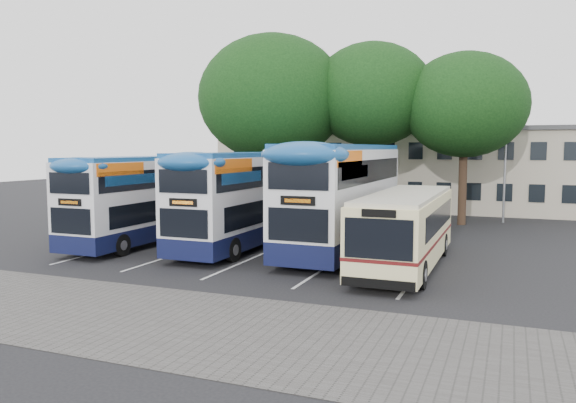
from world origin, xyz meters
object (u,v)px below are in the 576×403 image
Objects in this scene: tree_right at (465,105)px; bus_dd_right at (343,193)px; tree_mid at (372,95)px; bus_dd_left at (146,195)px; tree_left at (272,98)px; bus_single at (406,225)px; lamp_post at (506,142)px; bus_dd_mid at (245,195)px.

tree_right is 12.81m from bus_dd_right.
bus_dd_left is at bearing -123.83° from tree_mid.
tree_left reaches higher than bus_single.
lamp_post reaches higher than bus_dd_right.
tree_left is 17.30m from bus_single.
bus_dd_mid is at bearing 9.50° from bus_dd_left.
tree_mid is 16.05m from bus_dd_left.
tree_mid is (6.25, 1.53, 0.12)m from tree_left.
bus_dd_left is (-2.10, -10.93, -5.59)m from tree_left.
bus_dd_right is at bearing -111.26° from tree_right.
tree_mid is at bearing 96.88° from bus_dd_right.
bus_dd_mid is at bearing -171.51° from bus_dd_right.
bus_dd_mid is 1.09× the size of bus_single.
tree_right is 14.78m from bus_single.
bus_dd_right is (4.64, 0.69, 0.20)m from bus_dd_mid.
lamp_post is 17.93m from bus_dd_mid.
bus_dd_left is 1.04× the size of bus_single.
bus_dd_left is at bearing -138.51° from lamp_post.
tree_left is 12.05m from tree_right.
bus_dd_left is at bearing -170.98° from bus_dd_right.
tree_left is 1.12× the size of bus_dd_mid.
bus_single is (7.96, -1.81, -0.80)m from bus_dd_mid.
bus_single is at bearing -12.79° from bus_dd_mid.
tree_left is 1.17× the size of bus_dd_left.
bus_single is at bearing -36.97° from bus_dd_right.
bus_dd_left is 5.10m from bus_dd_mid.
tree_right is (-2.37, -1.80, 2.20)m from lamp_post.
bus_dd_right is at bearing 9.02° from bus_dd_left.
tree_right is (11.90, 1.75, -0.67)m from tree_left.
tree_right is 19.52m from bus_dd_left.
bus_dd_right is (1.32, -10.93, -5.40)m from tree_mid.
tree_right is at bearing 8.34° from tree_left.
bus_dd_mid is at bearing 167.21° from bus_single.
tree_left reaches higher than lamp_post.
tree_right reaches higher than bus_dd_right.
tree_right is at bearing 68.74° from bus_dd_right.
tree_mid reaches higher than bus_dd_mid.
lamp_post reaches higher than bus_dd_mid.
bus_dd_mid reaches higher than bus_dd_left.
lamp_post is at bearing 62.63° from bus_dd_right.
bus_dd_left is 0.89× the size of bus_dd_right.
tree_right is 0.97× the size of bus_dd_mid.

